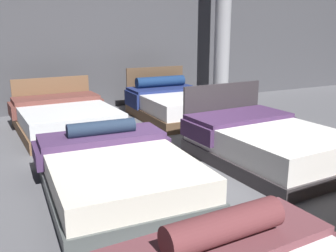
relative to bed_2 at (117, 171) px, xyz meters
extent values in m
cube|color=#5B5B60|center=(1.10, 0.13, -0.24)|extent=(18.00, 18.00, 0.02)
cube|color=#47474C|center=(1.10, 4.62, 1.52)|extent=(18.00, 0.06, 3.50)
cube|color=brown|center=(-0.03, -2.11, 0.26)|extent=(1.57, 0.59, 0.06)
cube|color=brown|center=(0.76, -2.07, 0.08)|extent=(0.08, 0.52, 0.31)
cylinder|color=brown|center=(-0.02, -2.15, 0.40)|extent=(0.84, 0.24, 0.20)
cube|color=#4D5251|center=(0.00, -0.07, -0.15)|extent=(1.67, 2.22, 0.16)
cube|color=silver|center=(0.00, -0.07, 0.06)|extent=(1.61, 2.16, 0.26)
cube|color=#462E55|center=(0.03, 0.66, 0.23)|extent=(1.59, 0.69, 0.08)
cube|color=#462E55|center=(-0.78, 0.70, 0.09)|extent=(0.11, 0.64, 0.21)
cube|color=#462E55|center=(0.83, 0.63, 0.09)|extent=(0.11, 0.64, 0.21)
cylinder|color=#1E2B40|center=(0.03, 0.65, 0.35)|extent=(0.88, 0.23, 0.19)
cube|color=#322D30|center=(2.16, -0.11, -0.14)|extent=(1.64, 2.21, 0.18)
cube|color=white|center=(2.16, -0.11, 0.12)|extent=(1.58, 2.15, 0.33)
cube|color=#322D30|center=(2.10, 0.96, 0.26)|extent=(1.45, 0.11, 0.98)
cube|color=#41284D|center=(2.12, 0.54, 0.31)|extent=(1.55, 0.84, 0.06)
cube|color=#41284D|center=(1.35, 0.51, 0.16)|extent=(0.10, 0.77, 0.24)
cube|color=#41284D|center=(2.89, 0.58, 0.16)|extent=(0.10, 0.77, 0.24)
cube|color=brown|center=(-0.02, 2.76, -0.13)|extent=(1.69, 2.19, 0.19)
cube|color=silver|center=(-0.02, 2.76, 0.10)|extent=(1.63, 2.13, 0.26)
cube|color=brown|center=(-0.06, 3.82, 0.21)|extent=(1.52, 0.10, 0.87)
cube|color=brown|center=(-0.05, 3.47, 0.27)|extent=(1.61, 0.71, 0.08)
cube|color=brown|center=(-0.86, 3.44, 0.11)|extent=(0.11, 0.65, 0.24)
cube|color=brown|center=(0.77, 3.50, 0.11)|extent=(0.11, 0.65, 0.24)
cube|color=brown|center=(2.22, 2.78, -0.12)|extent=(1.50, 2.14, 0.21)
cube|color=silver|center=(2.22, 2.78, 0.13)|extent=(1.44, 2.08, 0.29)
cube|color=brown|center=(2.24, 3.84, 0.26)|extent=(1.38, 0.06, 0.97)
cube|color=navy|center=(2.23, 3.42, 0.31)|extent=(1.46, 0.78, 0.05)
cube|color=navy|center=(1.50, 3.43, 0.12)|extent=(0.06, 0.76, 0.31)
cube|color=navy|center=(2.97, 3.41, 0.12)|extent=(0.06, 0.76, 0.31)
cylinder|color=navy|center=(2.24, 3.55, 0.45)|extent=(1.13, 0.24, 0.23)
cylinder|color=#99999E|center=(4.01, 3.81, 1.52)|extent=(0.38, 0.38, 3.50)
camera|label=1|loc=(-1.26, -3.85, 1.59)|focal=39.74mm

